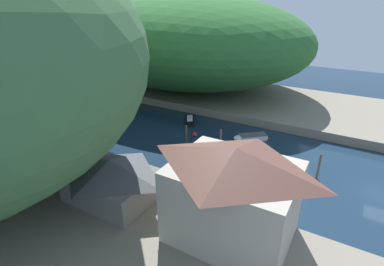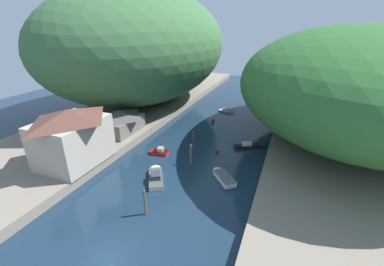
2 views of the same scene
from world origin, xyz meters
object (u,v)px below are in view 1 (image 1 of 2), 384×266
(boat_moored_right, at_px, (190,119))
(channel_buoy_near, at_px, (105,128))
(channel_buoy_far, at_px, (195,134))
(person_by_boathouse, at_px, (243,213))
(boat_open_rowboat, at_px, (73,117))
(boathouse_shed, at_px, (112,178))
(person_on_quay, at_px, (200,195))
(boat_small_dinghy, at_px, (190,168))
(waterfront_building, at_px, (233,193))
(boat_mid_channel, at_px, (252,170))
(boat_cabin_cruiser, at_px, (249,137))

(boat_moored_right, xyz_separation_m, channel_buoy_near, (-10.09, 9.84, 0.09))
(channel_buoy_far, height_order, person_by_boathouse, person_by_boathouse)
(channel_buoy_near, bearing_deg, boat_open_rowboat, 83.85)
(boathouse_shed, bearing_deg, person_on_quay, -67.05)
(boat_moored_right, distance_m, person_on_quay, 24.36)
(boathouse_shed, height_order, boat_small_dinghy, boathouse_shed)
(waterfront_building, xyz_separation_m, boat_mid_channel, (12.02, 2.26, -5.11))
(channel_buoy_near, distance_m, channel_buoy_far, 14.52)
(boat_mid_channel, xyz_separation_m, person_by_boathouse, (-10.13, -2.62, 1.94))
(boat_mid_channel, relative_size, channel_buoy_near, 5.91)
(waterfront_building, xyz_separation_m, channel_buoy_far, (17.73, 13.40, -5.15))
(boat_open_rowboat, height_order, channel_buoy_far, boat_open_rowboat)
(boathouse_shed, height_order, boat_open_rowboat, boathouse_shed)
(waterfront_building, bearing_deg, channel_buoy_far, 37.08)
(boat_moored_right, bearing_deg, boat_mid_channel, -64.87)
(boat_small_dinghy, relative_size, boat_moored_right, 0.62)
(boat_small_dinghy, distance_m, boat_moored_right, 16.23)
(boat_open_rowboat, bearing_deg, person_by_boathouse, 147.37)
(boat_open_rowboat, bearing_deg, channel_buoy_near, 159.26)
(boat_moored_right, bearing_deg, boat_cabin_cruiser, -38.72)
(boat_open_rowboat, bearing_deg, boathouse_shed, 133.53)
(boat_cabin_cruiser, bearing_deg, boat_mid_channel, 160.64)
(waterfront_building, height_order, boat_mid_channel, waterfront_building)
(boat_mid_channel, distance_m, boat_cabin_cruiser, 9.51)
(boat_mid_channel, height_order, boat_cabin_cruiser, boat_mid_channel)
(boat_moored_right, xyz_separation_m, person_on_quay, (-20.46, -13.07, 2.02))
(waterfront_building, distance_m, boat_moored_right, 28.97)
(boat_moored_right, relative_size, channel_buoy_near, 5.28)
(boat_cabin_cruiser, height_order, boat_open_rowboat, boat_open_rowboat)
(boat_small_dinghy, relative_size, channel_buoy_far, 3.70)
(waterfront_building, height_order, boat_cabin_cruiser, waterfront_building)
(boat_cabin_cruiser, xyz_separation_m, channel_buoy_near, (-8.17, 21.17, 0.06))
(waterfront_building, height_order, channel_buoy_near, waterfront_building)
(boat_cabin_cruiser, bearing_deg, waterfront_building, 154.22)
(boathouse_shed, height_order, channel_buoy_far, boathouse_shed)
(boathouse_shed, height_order, person_by_boathouse, boathouse_shed)
(person_on_quay, bearing_deg, boathouse_shed, 12.44)
(boat_small_dinghy, xyz_separation_m, boat_mid_channel, (3.28, -6.72, 0.03))
(boat_mid_channel, bearing_deg, boat_cabin_cruiser, -8.58)
(boat_mid_channel, bearing_deg, boat_open_rowboat, 56.67)
(person_on_quay, bearing_deg, channel_buoy_far, -69.43)
(waterfront_building, height_order, boat_moored_right, waterfront_building)
(boat_small_dinghy, distance_m, boat_open_rowboat, 26.97)
(boat_small_dinghy, relative_size, boat_cabin_cruiser, 0.71)
(boat_moored_right, relative_size, person_on_quay, 3.36)
(boat_small_dinghy, height_order, person_on_quay, person_on_quay)
(person_by_boathouse, bearing_deg, channel_buoy_far, -54.88)
(waterfront_building, relative_size, boathouse_shed, 1.17)
(boathouse_shed, bearing_deg, boat_mid_channel, -36.65)
(boat_moored_right, distance_m, channel_buoy_far, 6.28)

